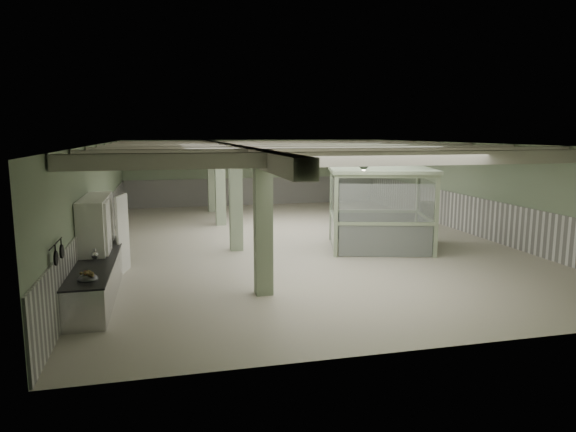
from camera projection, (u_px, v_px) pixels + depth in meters
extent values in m
plane|color=beige|center=(299.00, 240.00, 19.20)|extent=(20.00, 20.00, 0.00)
cube|color=silver|center=(300.00, 144.00, 18.63)|extent=(14.00, 20.00, 0.02)
cube|color=gray|center=(254.00, 173.00, 28.51)|extent=(14.00, 0.02, 3.60)
cube|color=gray|center=(439.00, 255.00, 9.32)|extent=(14.00, 0.02, 3.60)
cube|color=gray|center=(99.00, 198.00, 17.31)|extent=(0.02, 20.00, 3.60)
cube|color=gray|center=(468.00, 188.00, 20.52)|extent=(0.02, 20.00, 3.60)
cube|color=white|center=(102.00, 229.00, 17.48)|extent=(0.05, 19.90, 1.50)
cube|color=white|center=(466.00, 214.00, 20.69)|extent=(0.05, 19.90, 1.50)
cube|color=white|center=(254.00, 191.00, 28.66)|extent=(13.90, 0.05, 1.50)
cube|color=beige|center=(231.00, 150.00, 18.09)|extent=(0.45, 19.90, 0.40)
cube|color=beige|center=(385.00, 159.00, 11.46)|extent=(13.90, 0.35, 0.32)
cube|color=beige|center=(347.00, 154.00, 13.86)|extent=(13.90, 0.35, 0.32)
cube|color=beige|center=(320.00, 151.00, 16.26)|extent=(13.90, 0.35, 0.32)
cube|color=beige|center=(300.00, 149.00, 18.65)|extent=(13.90, 0.35, 0.32)
cube|color=beige|center=(284.00, 147.00, 21.05)|extent=(13.90, 0.35, 0.32)
cube|color=beige|center=(272.00, 145.00, 23.45)|extent=(13.90, 0.35, 0.32)
cube|color=beige|center=(262.00, 144.00, 25.85)|extent=(13.90, 0.35, 0.32)
cube|color=#92A484|center=(263.00, 223.00, 12.58)|extent=(0.42, 0.42, 3.60)
cube|color=#92A484|center=(236.00, 198.00, 17.38)|extent=(0.42, 0.42, 3.60)
cube|color=#92A484|center=(220.00, 184.00, 22.18)|extent=(0.42, 0.42, 3.60)
cube|color=#92A484|center=(212.00, 176.00, 26.02)|extent=(0.42, 0.42, 3.60)
cylinder|color=black|center=(56.00, 244.00, 10.02)|extent=(0.02, 1.20, 0.02)
cone|color=#314133|center=(364.00, 167.00, 14.03)|extent=(0.44, 0.44, 0.22)
cone|color=#314133|center=(309.00, 158.00, 19.31)|extent=(0.44, 0.44, 0.22)
cone|color=#314133|center=(280.00, 153.00, 24.11)|extent=(0.44, 0.44, 0.22)
cube|color=silver|center=(98.00, 276.00, 12.86)|extent=(0.92, 5.46, 0.88)
cube|color=black|center=(97.00, 258.00, 12.79)|extent=(0.96, 5.50, 0.04)
cylinder|color=#B2B2B7|center=(108.00, 244.00, 14.19)|extent=(0.27, 0.27, 0.09)
cylinder|color=black|center=(56.00, 258.00, 9.76)|extent=(0.04, 0.28, 0.28)
cylinder|color=black|center=(62.00, 251.00, 10.31)|extent=(0.04, 0.28, 0.28)
cube|color=white|center=(97.00, 237.00, 13.82)|extent=(0.66, 2.62, 2.40)
cube|color=white|center=(109.00, 241.00, 13.33)|extent=(0.06, 0.98, 2.30)
cube|color=white|center=(118.00, 232.00, 14.61)|extent=(0.28, 0.97, 2.30)
cube|color=silver|center=(110.00, 241.00, 13.34)|extent=(0.02, 0.05, 0.30)
cube|color=silver|center=(115.00, 233.00, 14.49)|extent=(0.02, 0.05, 0.30)
cube|color=#9CB08D|center=(336.00, 216.00, 16.46)|extent=(0.15, 0.15, 2.67)
cube|color=#9CB08D|center=(331.00, 205.00, 19.09)|extent=(0.15, 0.15, 2.67)
cube|color=#9CB08D|center=(437.00, 217.00, 16.36)|extent=(0.15, 0.15, 2.67)
cube|color=#9CB08D|center=(418.00, 205.00, 19.00)|extent=(0.15, 0.15, 2.67)
cube|color=#9CB08D|center=(381.00, 170.00, 17.51)|extent=(4.10, 3.73, 0.12)
cube|color=white|center=(385.00, 241.00, 16.54)|extent=(2.92, 0.84, 1.05)
cube|color=silver|center=(387.00, 203.00, 16.34)|extent=(2.92, 0.84, 1.22)
cube|color=white|center=(374.00, 226.00, 19.18)|extent=(2.92, 0.84, 1.05)
cube|color=silver|center=(375.00, 193.00, 18.98)|extent=(2.92, 0.84, 1.22)
cube|color=white|center=(333.00, 232.00, 17.90)|extent=(0.70, 2.40, 1.05)
cube|color=silver|center=(334.00, 197.00, 17.70)|extent=(0.70, 2.40, 1.22)
cube|color=white|center=(426.00, 233.00, 17.81)|extent=(0.70, 2.40, 1.05)
cube|color=silver|center=(427.00, 198.00, 17.61)|extent=(0.70, 2.40, 1.22)
cube|color=#56594A|center=(427.00, 222.00, 18.86)|extent=(0.64, 0.79, 1.48)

